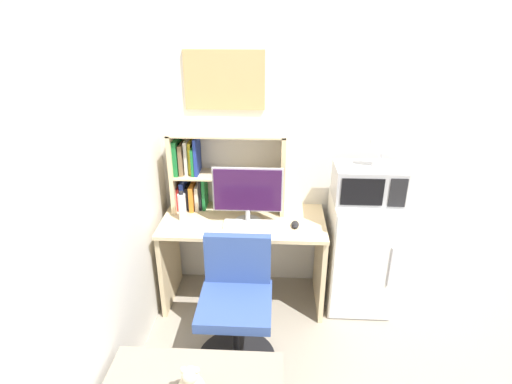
% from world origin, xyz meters
% --- Properties ---
extents(wall_back, '(6.40, 0.04, 2.60)m').
position_xyz_m(wall_back, '(0.40, 0.02, 1.30)').
color(wall_back, silver).
rests_on(wall_back, ground_plane).
extents(wall_left, '(0.04, 4.40, 2.60)m').
position_xyz_m(wall_left, '(-1.62, -1.60, 1.30)').
color(wall_left, silver).
rests_on(wall_left, ground_plane).
extents(desk, '(1.27, 0.62, 0.76)m').
position_xyz_m(desk, '(-0.91, -0.31, 0.53)').
color(desk, beige).
rests_on(desk, ground_plane).
extents(hutch_bookshelf, '(0.89, 0.26, 0.64)m').
position_xyz_m(hutch_bookshelf, '(-1.20, -0.12, 1.09)').
color(hutch_bookshelf, beige).
rests_on(hutch_bookshelf, desk).
extents(monitor, '(0.53, 0.21, 0.45)m').
position_xyz_m(monitor, '(-0.88, -0.36, 1.00)').
color(monitor, '#B7B7BC').
rests_on(monitor, desk).
extents(keyboard, '(0.44, 0.14, 0.02)m').
position_xyz_m(keyboard, '(-0.84, -0.41, 0.77)').
color(keyboard, silver).
rests_on(keyboard, desk).
extents(computer_mouse, '(0.06, 0.11, 0.04)m').
position_xyz_m(computer_mouse, '(-0.52, -0.40, 0.78)').
color(computer_mouse, black).
rests_on(computer_mouse, desk).
extents(water_bottle, '(0.06, 0.06, 0.24)m').
position_xyz_m(water_bottle, '(-1.38, -0.34, 0.87)').
color(water_bottle, silver).
rests_on(water_bottle, desk).
extents(mini_fridge, '(0.49, 0.52, 0.94)m').
position_xyz_m(mini_fridge, '(0.01, -0.29, 0.47)').
color(mini_fridge, white).
rests_on(mini_fridge, ground_plane).
extents(microwave, '(0.50, 0.33, 0.27)m').
position_xyz_m(microwave, '(0.01, -0.28, 1.07)').
color(microwave, '#ADADB2').
rests_on(microwave, mini_fridge).
extents(desk_fan, '(0.18, 0.11, 0.28)m').
position_xyz_m(desk_fan, '(0.08, -0.29, 1.37)').
color(desk_fan, silver).
rests_on(desk_fan, microwave).
extents(desk_chair, '(0.54, 0.54, 0.89)m').
position_xyz_m(desk_chair, '(-0.92, -0.95, 0.40)').
color(desk_chair, black).
rests_on(desk_chair, ground_plane).
extents(wall_corkboard, '(0.61, 0.02, 0.44)m').
position_xyz_m(wall_corkboard, '(-1.07, -0.01, 1.77)').
color(wall_corkboard, tan).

